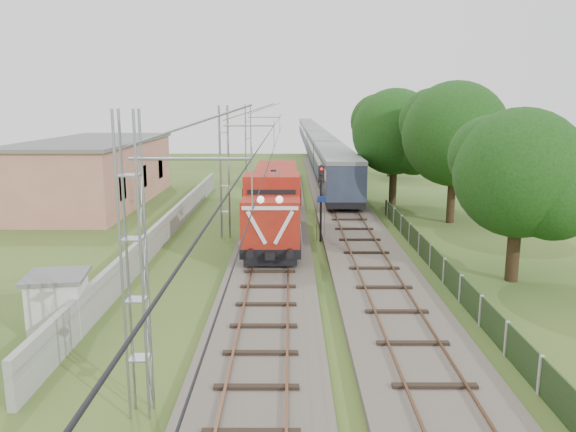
{
  "coord_description": "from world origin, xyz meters",
  "views": [
    {
      "loc": [
        0.92,
        -21.61,
        8.14
      ],
      "look_at": [
        0.84,
        7.74,
        2.2
      ],
      "focal_mm": 35.0,
      "sensor_mm": 36.0,
      "label": 1
    }
  ],
  "objects_px": {
    "locomotive": "(275,200)",
    "signal_post": "(321,189)",
    "relay_hut": "(58,303)",
    "coach_rake": "(314,137)"
  },
  "relations": [
    {
      "from": "relay_hut",
      "to": "signal_post",
      "type": "bearing_deg",
      "value": 52.72
    },
    {
      "from": "locomotive",
      "to": "signal_post",
      "type": "relative_size",
      "value": 3.68
    },
    {
      "from": "locomotive",
      "to": "signal_post",
      "type": "distance_m",
      "value": 3.41
    },
    {
      "from": "locomotive",
      "to": "coach_rake",
      "type": "bearing_deg",
      "value": 85.27
    },
    {
      "from": "locomotive",
      "to": "coach_rake",
      "type": "relative_size",
      "value": 0.15
    },
    {
      "from": "signal_post",
      "to": "relay_hut",
      "type": "xyz_separation_m",
      "value": [
        -10.18,
        -13.37,
        -2.08
      ]
    },
    {
      "from": "signal_post",
      "to": "coach_rake",
      "type": "bearing_deg",
      "value": 87.96
    },
    {
      "from": "locomotive",
      "to": "signal_post",
      "type": "bearing_deg",
      "value": -32.06
    },
    {
      "from": "locomotive",
      "to": "relay_hut",
      "type": "distance_m",
      "value": 16.87
    },
    {
      "from": "signal_post",
      "to": "relay_hut",
      "type": "relative_size",
      "value": 1.94
    }
  ]
}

